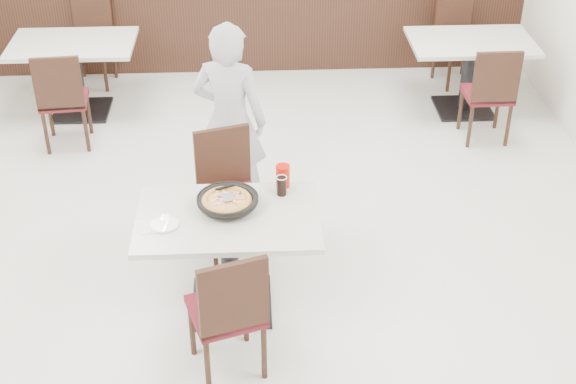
{
  "coord_description": "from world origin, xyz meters",
  "views": [
    {
      "loc": [
        -0.04,
        -4.86,
        3.69
      ],
      "look_at": [
        0.19,
        -0.3,
        0.78
      ],
      "focal_mm": 50.0,
      "sensor_mm": 36.0,
      "label": 1
    }
  ],
  "objects_px": {
    "chair_near": "(226,308)",
    "bg_chair_left_far": "(90,42)",
    "chair_far": "(231,197)",
    "main_table": "(230,262)",
    "red_cup": "(283,176)",
    "bg_chair_right_far": "(459,41)",
    "pizza_pan": "(228,203)",
    "pizza": "(227,203)",
    "diner_person": "(230,121)",
    "bg_chair_left_near": "(64,98)",
    "side_plate": "(164,224)",
    "bg_table_left": "(77,78)",
    "cola_glass": "(282,186)",
    "bg_chair_right_near": "(488,92)",
    "bg_table_right": "(467,76)"
  },
  "relations": [
    {
      "from": "cola_glass",
      "to": "red_cup",
      "type": "relative_size",
      "value": 0.81
    },
    {
      "from": "main_table",
      "to": "bg_table_left",
      "type": "height_order",
      "value": "same"
    },
    {
      "from": "chair_near",
      "to": "red_cup",
      "type": "distance_m",
      "value": 1.08
    },
    {
      "from": "chair_far",
      "to": "cola_glass",
      "type": "relative_size",
      "value": 7.31
    },
    {
      "from": "side_plate",
      "to": "bg_chair_left_far",
      "type": "xyz_separation_m",
      "value": [
        -1.11,
        3.83,
        -0.28
      ]
    },
    {
      "from": "main_table",
      "to": "chair_far",
      "type": "height_order",
      "value": "chair_far"
    },
    {
      "from": "pizza",
      "to": "pizza_pan",
      "type": "bearing_deg",
      "value": 75.25
    },
    {
      "from": "red_cup",
      "to": "bg_chair_left_far",
      "type": "bearing_deg",
      "value": 119.16
    },
    {
      "from": "bg_chair_left_near",
      "to": "bg_table_left",
      "type": "bearing_deg",
      "value": 85.12
    },
    {
      "from": "chair_far",
      "to": "bg_table_left",
      "type": "height_order",
      "value": "chair_far"
    },
    {
      "from": "main_table",
      "to": "bg_table_right",
      "type": "distance_m",
      "value": 3.74
    },
    {
      "from": "main_table",
      "to": "bg_chair_right_far",
      "type": "height_order",
      "value": "bg_chair_right_far"
    },
    {
      "from": "pizza_pan",
      "to": "red_cup",
      "type": "bearing_deg",
      "value": 34.93
    },
    {
      "from": "main_table",
      "to": "chair_near",
      "type": "height_order",
      "value": "chair_near"
    },
    {
      "from": "pizza",
      "to": "bg_table_right",
      "type": "height_order",
      "value": "pizza"
    },
    {
      "from": "chair_far",
      "to": "bg_table_right",
      "type": "distance_m",
      "value": 3.25
    },
    {
      "from": "diner_person",
      "to": "chair_near",
      "type": "bearing_deg",
      "value": 106.39
    },
    {
      "from": "chair_far",
      "to": "bg_chair_left_far",
      "type": "distance_m",
      "value": 3.44
    },
    {
      "from": "cola_glass",
      "to": "bg_chair_right_far",
      "type": "distance_m",
      "value": 3.92
    },
    {
      "from": "pizza_pan",
      "to": "bg_chair_left_far",
      "type": "height_order",
      "value": "bg_chair_left_far"
    },
    {
      "from": "main_table",
      "to": "red_cup",
      "type": "height_order",
      "value": "red_cup"
    },
    {
      "from": "main_table",
      "to": "bg_chair_left_far",
      "type": "distance_m",
      "value": 4.04
    },
    {
      "from": "side_plate",
      "to": "red_cup",
      "type": "bearing_deg",
      "value": 29.49
    },
    {
      "from": "bg_chair_left_near",
      "to": "bg_chair_right_far",
      "type": "relative_size",
      "value": 1.0
    },
    {
      "from": "chair_far",
      "to": "pizza",
      "type": "bearing_deg",
      "value": 73.14
    },
    {
      "from": "cola_glass",
      "to": "bg_chair_right_near",
      "type": "height_order",
      "value": "bg_chair_right_near"
    },
    {
      "from": "chair_near",
      "to": "bg_chair_left_far",
      "type": "bearing_deg",
      "value": 91.15
    },
    {
      "from": "bg_table_left",
      "to": "side_plate",
      "type": "bearing_deg",
      "value": -70.06
    },
    {
      "from": "cola_glass",
      "to": "bg_table_left",
      "type": "relative_size",
      "value": 0.11
    },
    {
      "from": "pizza_pan",
      "to": "side_plate",
      "type": "height_order",
      "value": "pizza_pan"
    },
    {
      "from": "chair_far",
      "to": "bg_chair_right_far",
      "type": "bearing_deg",
      "value": -145.55
    },
    {
      "from": "chair_near",
      "to": "pizza",
      "type": "xyz_separation_m",
      "value": [
        0.01,
        0.66,
        0.34
      ]
    },
    {
      "from": "side_plate",
      "to": "bg_table_left",
      "type": "xyz_separation_m",
      "value": [
        -1.15,
        3.16,
        -0.38
      ]
    },
    {
      "from": "chair_far",
      "to": "diner_person",
      "type": "bearing_deg",
      "value": -106.45
    },
    {
      "from": "bg_chair_right_near",
      "to": "pizza_pan",
      "type": "bearing_deg",
      "value": -137.14
    },
    {
      "from": "pizza",
      "to": "cola_glass",
      "type": "bearing_deg",
      "value": 25.55
    },
    {
      "from": "bg_chair_left_near",
      "to": "bg_chair_left_far",
      "type": "bearing_deg",
      "value": 83.58
    },
    {
      "from": "pizza_pan",
      "to": "bg_table_left",
      "type": "distance_m",
      "value": 3.38
    },
    {
      "from": "main_table",
      "to": "red_cup",
      "type": "distance_m",
      "value": 0.69
    },
    {
      "from": "bg_chair_left_far",
      "to": "bg_chair_right_far",
      "type": "relative_size",
      "value": 1.0
    },
    {
      "from": "cola_glass",
      "to": "diner_person",
      "type": "relative_size",
      "value": 0.08
    },
    {
      "from": "chair_far",
      "to": "cola_glass",
      "type": "height_order",
      "value": "chair_far"
    },
    {
      "from": "chair_far",
      "to": "bg_table_left",
      "type": "relative_size",
      "value": 0.79
    },
    {
      "from": "bg_chair_left_near",
      "to": "bg_table_right",
      "type": "distance_m",
      "value": 3.91
    },
    {
      "from": "bg_chair_left_far",
      "to": "chair_far",
      "type": "bearing_deg",
      "value": 123.85
    },
    {
      "from": "bg_chair_left_near",
      "to": "bg_chair_right_far",
      "type": "height_order",
      "value": "same"
    },
    {
      "from": "bg_chair_left_near",
      "to": "bg_chair_right_near",
      "type": "xyz_separation_m",
      "value": [
        3.91,
        -0.07,
        0.0
      ]
    },
    {
      "from": "pizza_pan",
      "to": "pizza",
      "type": "bearing_deg",
      "value": -104.75
    },
    {
      "from": "bg_table_left",
      "to": "bg_chair_right_near",
      "type": "bearing_deg",
      "value": -10.56
    },
    {
      "from": "diner_person",
      "to": "bg_table_right",
      "type": "height_order",
      "value": "diner_person"
    }
  ]
}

